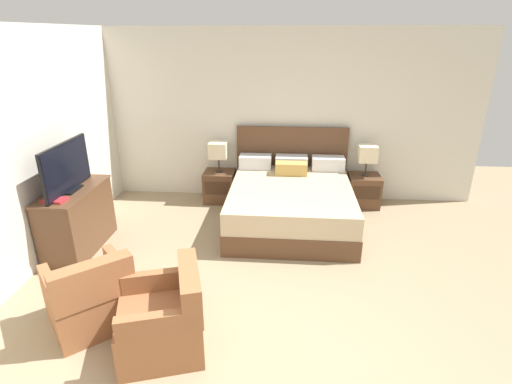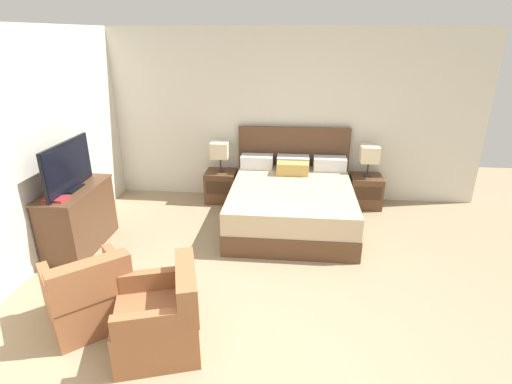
% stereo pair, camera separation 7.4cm
% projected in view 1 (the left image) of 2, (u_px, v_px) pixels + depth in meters
% --- Properties ---
extents(ground_plane, '(11.62, 11.62, 0.00)m').
position_uv_depth(ground_plane, '(250.00, 381.00, 3.14)').
color(ground_plane, '#998466').
extents(wall_back, '(6.38, 0.06, 2.65)m').
position_uv_depth(wall_back, '(273.00, 117.00, 6.27)').
color(wall_back, silver).
rests_on(wall_back, ground).
extents(wall_left, '(0.06, 5.67, 2.65)m').
position_uv_depth(wall_left, '(26.00, 153.00, 4.37)').
color(wall_left, silver).
rests_on(wall_left, ground).
extents(bed, '(1.75, 2.01, 1.19)m').
position_uv_depth(bed, '(291.00, 201.00, 5.68)').
color(bed, brown).
rests_on(bed, ground).
extents(nightstand_left, '(0.48, 0.44, 0.49)m').
position_uv_depth(nightstand_left, '(220.00, 186.00, 6.44)').
color(nightstand_left, brown).
rests_on(nightstand_left, ground).
extents(nightstand_right, '(0.48, 0.44, 0.49)m').
position_uv_depth(nightstand_right, '(364.00, 190.00, 6.26)').
color(nightstand_right, brown).
rests_on(nightstand_right, ground).
extents(table_lamp_left, '(0.28, 0.28, 0.48)m').
position_uv_depth(table_lamp_left, '(218.00, 150.00, 6.22)').
color(table_lamp_left, '#332D28').
rests_on(table_lamp_left, nightstand_left).
extents(table_lamp_right, '(0.28, 0.28, 0.48)m').
position_uv_depth(table_lamp_right, '(367.00, 154.00, 6.04)').
color(table_lamp_right, '#332D28').
rests_on(table_lamp_right, nightstand_right).
extents(dresser, '(0.47, 1.11, 0.80)m').
position_uv_depth(dresser, '(77.00, 219.00, 4.93)').
color(dresser, brown).
rests_on(dresser, ground).
extents(tv, '(0.18, 0.98, 0.58)m').
position_uv_depth(tv, '(67.00, 168.00, 4.65)').
color(tv, black).
rests_on(tv, dresser).
extents(book_red_cover, '(0.26, 0.19, 0.03)m').
position_uv_depth(book_red_cover, '(55.00, 200.00, 4.45)').
color(book_red_cover, '#B7282D').
rests_on(book_red_cover, dresser).
extents(armchair_by_window, '(0.97, 0.97, 0.76)m').
position_uv_depth(armchair_by_window, '(91.00, 298.00, 3.66)').
color(armchair_by_window, '#935B38').
rests_on(armchair_by_window, ground).
extents(armchair_companion, '(0.86, 0.85, 0.76)m').
position_uv_depth(armchair_companion, '(165.00, 320.00, 3.38)').
color(armchair_companion, '#935B38').
rests_on(armchair_companion, ground).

